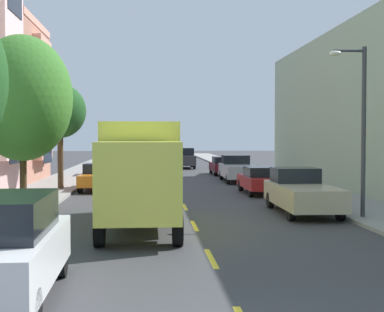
% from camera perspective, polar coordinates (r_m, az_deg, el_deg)
% --- Properties ---
extents(ground_plane, '(160.00, 160.00, 0.00)m').
position_cam_1_polar(ground_plane, '(36.66, -2.07, -2.69)').
color(ground_plane, '#38383A').
extents(sidewalk_left, '(3.20, 120.00, 0.14)m').
position_cam_1_polar(sidewalk_left, '(35.07, -13.61, -2.84)').
color(sidewalk_left, gray).
rests_on(sidewalk_left, ground_plane).
extents(sidewalk_right, '(3.20, 120.00, 0.14)m').
position_cam_1_polar(sidewalk_right, '(35.69, 9.55, -2.73)').
color(sidewalk_right, gray).
rests_on(sidewalk_right, ground_plane).
extents(lane_centerline_dashes, '(0.14, 47.20, 0.01)m').
position_cam_1_polar(lane_centerline_dashes, '(31.18, -1.64, -3.51)').
color(lane_centerline_dashes, yellow).
rests_on(lane_centerline_dashes, ground_plane).
extents(street_tree_second, '(3.85, 3.85, 6.79)m').
position_cam_1_polar(street_tree_second, '(22.57, -17.00, 5.69)').
color(street_tree_second, '#47331E').
rests_on(street_tree_second, sidewalk_left).
extents(street_tree_third, '(2.84, 2.84, 5.77)m').
position_cam_1_polar(street_tree_third, '(31.57, -13.38, 4.46)').
color(street_tree_third, '#47331E').
rests_on(street_tree_third, sidewalk_left).
extents(street_lamp, '(1.35, 0.28, 6.04)m').
position_cam_1_polar(street_lamp, '(20.64, 16.77, 3.83)').
color(street_lamp, '#38383D').
rests_on(street_lamp, sidewalk_right).
extents(delivery_box_truck, '(2.42, 8.19, 3.45)m').
position_cam_1_polar(delivery_box_truck, '(18.60, -5.29, -1.24)').
color(delivery_box_truck, '#D8D84C').
rests_on(delivery_box_truck, ground_plane).
extents(parked_pickup_silver, '(2.08, 5.33, 1.73)m').
position_cam_1_polar(parked_pickup_silver, '(37.16, 4.69, -1.35)').
color(parked_pickup_silver, '#B2B5BA').
rests_on(parked_pickup_silver, ground_plane).
extents(parked_hatchback_orange, '(1.81, 4.03, 1.50)m').
position_cam_1_polar(parked_hatchback_orange, '(31.26, -9.66, -2.14)').
color(parked_hatchback_orange, orange).
rests_on(parked_hatchback_orange, ground_plane).
extents(parked_pickup_forest, '(2.11, 5.34, 1.73)m').
position_cam_1_polar(parked_pickup_forest, '(48.25, -7.92, -0.59)').
color(parked_pickup_forest, '#194C28').
rests_on(parked_pickup_forest, ground_plane).
extents(parked_sedan_red, '(1.80, 4.50, 1.43)m').
position_cam_1_polar(parked_sedan_red, '(29.29, 7.06, -2.42)').
color(parked_sedan_red, '#AD1E1E').
rests_on(parked_sedan_red, ground_plane).
extents(parked_sedan_burgundy, '(1.83, 4.51, 1.43)m').
position_cam_1_polar(parked_sedan_burgundy, '(43.61, 3.22, -0.95)').
color(parked_sedan_burgundy, maroon).
rests_on(parked_sedan_burgundy, ground_plane).
extents(parked_suv_sky, '(2.05, 4.84, 1.93)m').
position_cam_1_polar(parked_suv_sky, '(61.47, -7.21, 0.11)').
color(parked_suv_sky, '#7A9EC6').
rests_on(parked_suv_sky, ground_plane).
extents(parked_suv_black, '(2.05, 4.84, 1.93)m').
position_cam_1_polar(parked_suv_black, '(42.55, -8.47, -0.73)').
color(parked_suv_black, black).
rests_on(parked_suv_black, ground_plane).
extents(parked_suv_white, '(2.04, 4.84, 1.93)m').
position_cam_1_polar(parked_suv_white, '(10.83, -19.09, -8.83)').
color(parked_suv_white, silver).
rests_on(parked_suv_white, ground_plane).
extents(parked_pickup_champagne, '(2.07, 5.33, 1.73)m').
position_cam_1_polar(parked_pickup_champagne, '(22.20, 11.14, -3.65)').
color(parked_pickup_champagne, tan).
rests_on(parked_pickup_champagne, ground_plane).
extents(moving_charcoal_sedan, '(1.95, 4.80, 1.93)m').
position_cam_1_polar(moving_charcoal_sedan, '(52.59, -0.84, -0.19)').
color(moving_charcoal_sedan, '#333338').
rests_on(moving_charcoal_sedan, ground_plane).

